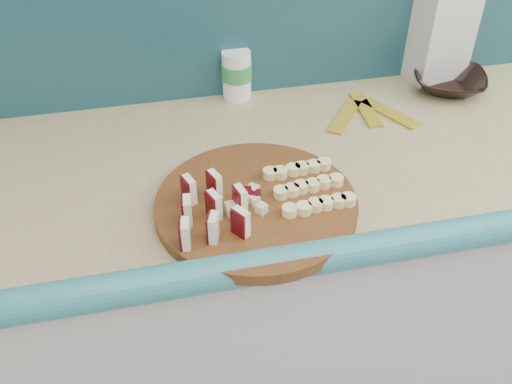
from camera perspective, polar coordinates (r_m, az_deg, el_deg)
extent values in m
cube|color=silver|center=(1.63, 16.13, -8.17)|extent=(2.20, 0.60, 0.88)
cube|color=tan|center=(1.35, 19.54, 5.13)|extent=(2.20, 0.60, 0.03)
cylinder|color=#4D2710|center=(1.05, 0.00, -1.34)|extent=(0.41, 0.41, 0.02)
cube|color=#FDF6CA|center=(0.94, -7.02, -4.18)|extent=(0.02, 0.03, 0.05)
cube|color=#4A050A|center=(0.94, -7.52, -4.29)|extent=(0.01, 0.03, 0.05)
cube|color=#FDF6CA|center=(0.98, -6.83, -1.87)|extent=(0.02, 0.03, 0.05)
cube|color=#4A050A|center=(0.98, -7.31, -1.96)|extent=(0.01, 0.03, 0.05)
cube|color=#FDF6CA|center=(1.03, -6.66, 0.25)|extent=(0.02, 0.03, 0.05)
cube|color=#4A050A|center=(1.03, -7.11, 0.16)|extent=(0.01, 0.03, 0.05)
cube|color=#FDF6CA|center=(0.95, -4.23, -3.59)|extent=(0.02, 0.03, 0.05)
cube|color=#4A050A|center=(0.95, -4.72, -3.70)|extent=(0.01, 0.03, 0.05)
cube|color=#FDF6CA|center=(0.99, -4.17, -1.32)|extent=(0.02, 0.03, 0.05)
cube|color=#4A050A|center=(0.99, -4.63, -1.42)|extent=(0.01, 0.03, 0.05)
cube|color=#FDF6CA|center=(1.04, -4.11, 0.76)|extent=(0.02, 0.03, 0.05)
cube|color=#4A050A|center=(1.03, -4.56, 0.67)|extent=(0.01, 0.03, 0.05)
cube|color=#FDF6CA|center=(0.96, -1.48, -3.01)|extent=(0.02, 0.03, 0.05)
cube|color=#4A050A|center=(0.95, -1.97, -3.11)|extent=(0.01, 0.03, 0.05)
cube|color=#FDF6CA|center=(1.00, -1.54, -0.78)|extent=(0.02, 0.03, 0.05)
cube|color=#4A050A|center=(1.00, -2.00, -0.87)|extent=(0.01, 0.03, 0.05)
cube|color=beige|center=(1.03, -0.77, -0.62)|extent=(0.02, 0.02, 0.02)
cube|color=beige|center=(1.04, -0.68, -0.27)|extent=(0.02, 0.02, 0.02)
cube|color=#4A050A|center=(1.04, -1.16, 0.08)|extent=(0.02, 0.02, 0.02)
cube|color=beige|center=(1.03, -1.49, -0.43)|extent=(0.02, 0.02, 0.02)
cube|color=beige|center=(1.03, -2.07, -0.52)|extent=(0.02, 0.02, 0.02)
cube|color=beige|center=(1.02, -2.48, -0.97)|extent=(0.02, 0.02, 0.02)
cube|color=beige|center=(1.02, -1.57, -1.04)|extent=(0.02, 0.02, 0.02)
cube|color=beige|center=(1.01, -1.20, -1.39)|extent=(0.02, 0.02, 0.02)
cube|color=#4A050A|center=(1.01, -0.34, -1.47)|extent=(0.02, 0.02, 0.02)
cube|color=beige|center=(1.02, -0.48, -0.85)|extent=(0.02, 0.02, 0.02)
cylinder|color=#FFF19B|center=(1.01, 3.50, -1.91)|extent=(0.03, 0.03, 0.02)
cylinder|color=#FFF19B|center=(1.01, 4.69, -1.65)|extent=(0.03, 0.03, 0.02)
cylinder|color=#FFF19B|center=(1.02, 5.85, -1.39)|extent=(0.03, 0.03, 0.02)
cylinder|color=#FFF19B|center=(1.03, 7.00, -1.14)|extent=(0.03, 0.03, 0.02)
cylinder|color=#FFF19B|center=(1.03, 8.13, -0.89)|extent=(0.03, 0.03, 0.02)
cylinder|color=#FFF19B|center=(1.04, 9.24, -0.64)|extent=(0.03, 0.03, 0.02)
cylinder|color=#FFF19B|center=(1.04, 2.42, 0.00)|extent=(0.03, 0.03, 0.02)
cylinder|color=#FFF19B|center=(1.05, 3.57, 0.24)|extent=(0.03, 0.03, 0.02)
cylinder|color=#FFF19B|center=(1.06, 4.69, 0.47)|extent=(0.03, 0.03, 0.02)
cylinder|color=#FFF19B|center=(1.07, 5.81, 0.71)|extent=(0.03, 0.03, 0.02)
cylinder|color=#FFF19B|center=(1.07, 6.91, 0.93)|extent=(0.03, 0.03, 0.02)
cylinder|color=#FFF19B|center=(1.08, 7.99, 1.16)|extent=(0.03, 0.03, 0.02)
cylinder|color=#FFF19B|center=(1.09, 1.42, 1.77)|extent=(0.03, 0.03, 0.02)
cylinder|color=#FFF19B|center=(1.09, 2.53, 1.99)|extent=(0.03, 0.03, 0.02)
cylinder|color=#FFF19B|center=(1.10, 3.62, 2.21)|extent=(0.03, 0.03, 0.02)
cylinder|color=#FFF19B|center=(1.11, 4.70, 2.42)|extent=(0.03, 0.03, 0.02)
cylinder|color=#FFF19B|center=(1.11, 5.77, 2.63)|extent=(0.03, 0.03, 0.02)
cylinder|color=#FFF19B|center=(1.12, 6.82, 2.83)|extent=(0.03, 0.03, 0.02)
imported|color=black|center=(1.49, 18.74, 10.43)|extent=(0.23, 0.23, 0.04)
cube|color=silver|center=(1.51, 17.94, 15.17)|extent=(0.16, 0.13, 0.24)
cylinder|color=white|center=(1.37, -1.95, 11.64)|extent=(0.07, 0.07, 0.12)
cylinder|color=green|center=(1.36, -1.96, 12.00)|extent=(0.07, 0.07, 0.04)
cube|color=gold|center=(1.33, 8.89, 7.47)|extent=(0.12, 0.14, 0.01)
cube|color=gold|center=(1.36, 10.92, 8.12)|extent=(0.04, 0.15, 0.01)
cube|color=gold|center=(1.36, 13.25, 7.66)|extent=(0.10, 0.15, 0.01)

